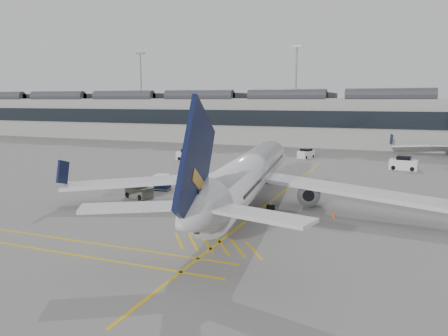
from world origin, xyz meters
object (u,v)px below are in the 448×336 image
at_px(belt_loader, 208,192).
at_px(pushback_tug, 139,192).
at_px(ramp_agent_b, 205,194).
at_px(airliner_main, 247,175).
at_px(ramp_agent_a, 234,199).
at_px(baggage_cart_a, 193,187).

bearing_deg(belt_loader, pushback_tug, -167.12).
bearing_deg(ramp_agent_b, airliner_main, 140.53).
height_order(belt_loader, ramp_agent_a, belt_loader).
distance_m(belt_loader, baggage_cart_a, 1.86).
bearing_deg(belt_loader, ramp_agent_b, -86.05).
bearing_deg(pushback_tug, baggage_cart_a, 49.57).
xyz_separation_m(belt_loader, ramp_agent_b, (0.87, -2.77, 0.37)).
height_order(airliner_main, baggage_cart_a, airliner_main).
relative_size(airliner_main, belt_loader, 8.60).
height_order(belt_loader, pushback_tug, belt_loader).
xyz_separation_m(baggage_cart_a, ramp_agent_a, (6.05, -3.11, -0.22)).
distance_m(baggage_cart_a, ramp_agent_b, 3.77).
distance_m(airliner_main, pushback_tug, 12.58).
height_order(airliner_main, ramp_agent_a, airliner_main).
xyz_separation_m(ramp_agent_b, pushback_tug, (-7.63, -0.59, -0.22)).
bearing_deg(ramp_agent_a, pushback_tug, 150.46).
bearing_deg(ramp_agent_b, pushback_tug, -34.31).
distance_m(airliner_main, ramp_agent_b, 5.22).
distance_m(belt_loader, ramp_agent_a, 5.34).
distance_m(belt_loader, ramp_agent_b, 2.92).
bearing_deg(ramp_agent_b, baggage_cart_a, -83.63).
xyz_separation_m(airliner_main, pushback_tug, (-12.32, -0.54, -2.53)).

